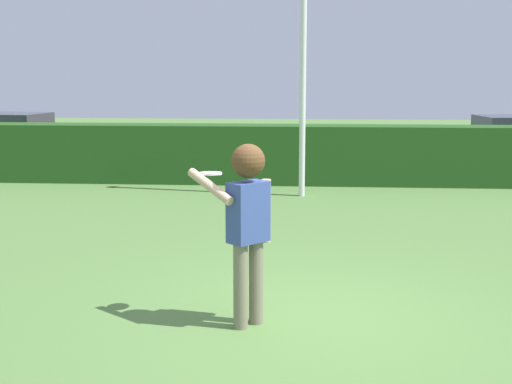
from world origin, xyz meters
TOP-DOWN VIEW (x-y plane):
  - ground_plane at (0.00, 0.00)m, footprint 60.00×60.00m
  - person at (-0.54, -0.23)m, footprint 0.83×0.49m
  - frisbee at (-0.93, 0.01)m, footprint 0.22×0.23m
  - lamppost at (-0.08, 6.98)m, footprint 0.24×0.24m
  - hedge_row at (0.00, 8.57)m, footprint 21.45×0.90m
  - parked_car_red at (-8.84, 13.23)m, footprint 4.41×2.31m

SIDE VIEW (x-z plane):
  - ground_plane at x=0.00m, z-range 0.00..0.00m
  - hedge_row at x=0.00m, z-range 0.00..1.29m
  - parked_car_red at x=-8.84m, z-range 0.06..1.31m
  - person at x=-0.54m, z-range 0.23..2.01m
  - frisbee at x=-0.93m, z-range 1.45..1.48m
  - lamppost at x=-0.08m, z-range 0.31..6.18m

